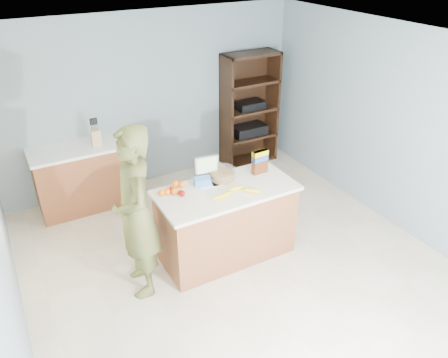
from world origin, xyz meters
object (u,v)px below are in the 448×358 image
shelving_unit (248,111)px  tv (206,166)px  counter_peninsula (226,225)px  cereal_box (260,160)px  person (136,214)px

shelving_unit → tv: size_ratio=6.38×
counter_peninsula → tv: 0.72m
counter_peninsula → tv: tv is taller
shelving_unit → cereal_box: size_ratio=6.33×
counter_peninsula → cereal_box: bearing=14.5°
counter_peninsula → cereal_box: 0.85m
person → cereal_box: 1.59m
tv → shelving_unit: bearing=46.7°
shelving_unit → cereal_box: 2.18m
counter_peninsula → shelving_unit: size_ratio=0.87×
shelving_unit → counter_peninsula: bearing=-127.1°
cereal_box → person: bearing=-173.8°
counter_peninsula → person: 1.17m
counter_peninsula → cereal_box: (0.52, 0.14, 0.65)m
tv → cereal_box: bearing=-16.9°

